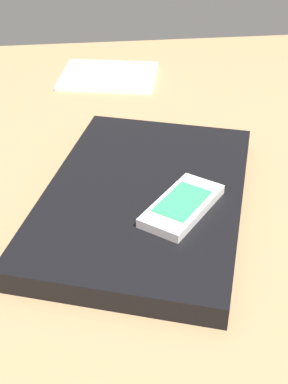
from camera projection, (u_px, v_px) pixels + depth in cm
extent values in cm
cube|color=#9E7751|center=(146.00, 224.00, 61.17)|extent=(120.00, 80.00, 3.00)
cube|color=black|center=(144.00, 197.00, 60.76)|extent=(38.59, 31.62, 2.52)
cube|color=silver|center=(182.00, 206.00, 56.36)|extent=(11.22, 10.43, 1.04)
cube|color=#33A566|center=(182.00, 201.00, 56.02)|extent=(7.45, 7.08, 0.14)
cube|color=white|center=(109.00, 76.00, 93.15)|extent=(16.15, 18.79, 0.80)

